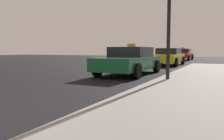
# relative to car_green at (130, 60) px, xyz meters

# --- Properties ---
(car_green) EXTENTS (1.99, 4.53, 1.43)m
(car_green) POSITION_rel_car_green_xyz_m (0.00, 0.00, 0.00)
(car_green) COLOR #196638
(car_green) RESTS_ON ground_plane
(car_yellow) EXTENTS (1.93, 4.49, 1.27)m
(car_yellow) POSITION_rel_car_green_xyz_m (0.17, 7.26, -0.00)
(car_yellow) COLOR yellow
(car_yellow) RESTS_ON ground_plane
(car_red) EXTENTS (1.95, 4.52, 1.43)m
(car_red) POSITION_rel_car_green_xyz_m (-0.27, 16.64, -0.00)
(car_red) COLOR red
(car_red) RESTS_ON ground_plane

